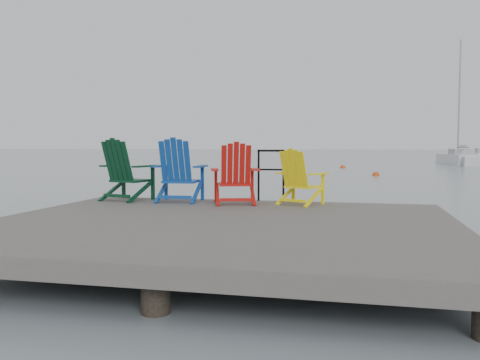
% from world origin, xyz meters
% --- Properties ---
extents(ground, '(400.00, 400.00, 0.00)m').
position_xyz_m(ground, '(0.00, 0.00, 0.00)').
color(ground, slate).
rests_on(ground, ground).
extents(dock, '(6.00, 5.00, 1.40)m').
position_xyz_m(dock, '(0.00, 0.00, 0.35)').
color(dock, '#312E2C').
rests_on(dock, ground).
extents(handrail, '(0.48, 0.04, 0.90)m').
position_xyz_m(handrail, '(0.25, 2.45, 1.04)').
color(handrail, black).
rests_on(handrail, dock).
extents(chair_green, '(0.97, 0.92, 1.06)m').
position_xyz_m(chair_green, '(-2.27, 1.96, 1.03)').
color(chair_green, black).
rests_on(chair_green, dock).
extents(chair_blue, '(0.89, 0.83, 1.06)m').
position_xyz_m(chair_blue, '(-1.27, 1.96, 1.04)').
color(chair_blue, '#0E3E92').
rests_on(chair_blue, dock).
extents(chair_red, '(0.93, 0.89, 0.99)m').
position_xyz_m(chair_red, '(-0.24, 1.84, 1.00)').
color(chair_red, '#B0120D').
rests_on(chair_red, dock).
extents(chair_yellow, '(0.87, 0.83, 0.89)m').
position_xyz_m(chair_yellow, '(0.79, 1.99, 0.95)').
color(chair_yellow, yellow).
rests_on(chair_yellow, dock).
extents(sailboat_near, '(2.38, 7.32, 10.10)m').
position_xyz_m(sailboat_near, '(9.62, 36.62, 0.36)').
color(sailboat_near, silver).
rests_on(sailboat_near, ground).
extents(buoy_a, '(0.36, 0.36, 0.36)m').
position_xyz_m(buoy_a, '(2.67, 19.60, 0.00)').
color(buoy_a, '#C13D0B').
rests_on(buoy_a, ground).
extents(buoy_b, '(0.37, 0.37, 0.37)m').
position_xyz_m(buoy_b, '(0.85, 28.28, 0.00)').
color(buoy_b, '#C93C0B').
rests_on(buoy_b, ground).
extents(buoy_d, '(0.37, 0.37, 0.37)m').
position_xyz_m(buoy_d, '(11.23, 40.00, 0.00)').
color(buoy_d, '#DA420C').
rests_on(buoy_d, ground).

